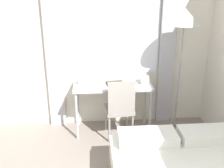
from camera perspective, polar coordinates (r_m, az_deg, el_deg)
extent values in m
cube|color=silver|center=(4.05, -4.11, 9.18)|extent=(4.65, 0.05, 2.70)
cube|color=white|center=(3.99, -0.19, 12.70)|extent=(1.46, 0.01, 1.50)
cube|color=#B2B2BC|center=(4.02, -12.73, 7.94)|extent=(0.24, 0.06, 2.60)
cube|color=#B2B2BC|center=(4.15, 12.07, 8.36)|extent=(0.24, 0.06, 2.60)
cube|color=#B2B2B7|center=(3.90, 0.17, -0.30)|extent=(1.16, 0.51, 0.04)
cylinder|color=#B2B2B7|center=(3.85, -7.69, -7.05)|extent=(0.04, 0.04, 0.74)
cylinder|color=#B2B2B7|center=(3.94, 8.35, -6.46)|extent=(0.04, 0.04, 0.74)
cylinder|color=#B2B2B7|center=(4.24, -7.42, -4.42)|extent=(0.04, 0.04, 0.74)
cylinder|color=#B2B2B7|center=(4.31, 7.14, -3.94)|extent=(0.04, 0.04, 0.74)
cube|color=gray|center=(3.88, 1.51, -5.53)|extent=(0.43, 0.43, 0.05)
cube|color=gray|center=(3.62, 2.10, -3.07)|extent=(0.38, 0.07, 0.47)
cylinder|color=gray|center=(3.82, -0.57, -9.93)|extent=(0.03, 0.03, 0.41)
cylinder|color=gray|center=(3.88, 4.47, -9.47)|extent=(0.03, 0.03, 0.41)
cylinder|color=gray|center=(4.11, -1.33, -7.58)|extent=(0.03, 0.03, 0.41)
cylinder|color=gray|center=(4.17, 3.33, -7.20)|extent=(0.03, 0.03, 0.41)
cube|color=silver|center=(3.04, 7.69, -11.40)|extent=(0.66, 0.32, 0.12)
cube|color=silver|center=(3.26, 20.15, -10.29)|extent=(0.66, 0.32, 0.12)
cylinder|color=#4C4C51|center=(4.29, 13.30, -9.76)|extent=(0.30, 0.30, 0.03)
cylinder|color=gray|center=(3.96, 14.25, 0.61)|extent=(0.02, 0.02, 1.61)
cone|color=silver|center=(3.76, 15.48, 13.94)|extent=(0.43, 0.43, 0.23)
cube|color=white|center=(3.95, 6.99, 0.82)|extent=(0.12, 0.18, 0.08)
cube|color=white|center=(3.94, 7.03, 1.56)|extent=(0.13, 0.06, 0.02)
cube|color=#4C4238|center=(3.88, 0.68, 0.12)|extent=(0.28, 0.24, 0.02)
cube|color=white|center=(3.88, 0.68, 0.19)|extent=(0.26, 0.22, 0.01)
cylinder|color=white|center=(3.88, -7.05, 0.55)|extent=(0.07, 0.07, 0.10)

